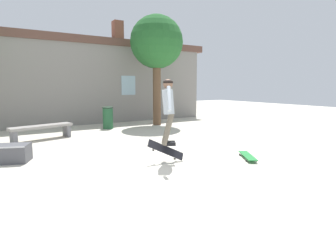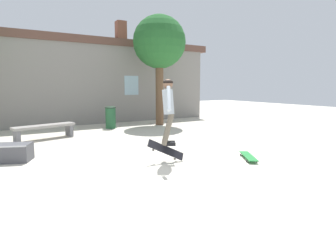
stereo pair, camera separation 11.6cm
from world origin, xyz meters
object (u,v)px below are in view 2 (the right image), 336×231
(trash_bin, at_px, (111,117))
(skater, at_px, (168,106))
(park_bench, at_px, (45,129))
(skateboard_resting, at_px, (248,156))
(skateboard_flipping, at_px, (166,150))
(tree_right, at_px, (159,43))

(trash_bin, height_order, skater, skater)
(park_bench, xyz_separation_m, trash_bin, (2.51, 1.09, 0.11))
(skateboard_resting, bearing_deg, skater, 99.03)
(skater, bearing_deg, skateboard_resting, 5.49)
(trash_bin, bearing_deg, skater, -93.78)
(park_bench, distance_m, skater, 4.81)
(park_bench, xyz_separation_m, skateboard_flipping, (2.11, -4.17, -0.06))
(skateboard_flipping, bearing_deg, skater, -11.00)
(tree_right, bearing_deg, skateboard_flipping, -116.51)
(park_bench, bearing_deg, skateboard_flipping, -78.28)
(tree_right, bearing_deg, trash_bin, 177.82)
(skateboard_resting, bearing_deg, tree_right, 23.35)
(tree_right, xyz_separation_m, trash_bin, (-2.19, 0.08, -3.07))
(trash_bin, height_order, skateboard_flipping, trash_bin)
(tree_right, xyz_separation_m, skateboard_resting, (-0.79, -5.91, -3.45))
(tree_right, height_order, park_bench, tree_right)
(park_bench, bearing_deg, trash_bin, 8.43)
(park_bench, height_order, trash_bin, trash_bin)
(park_bench, relative_size, trash_bin, 2.20)
(trash_bin, bearing_deg, skateboard_resting, -76.81)
(tree_right, height_order, skateboard_flipping, tree_right)
(trash_bin, bearing_deg, park_bench, -156.43)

